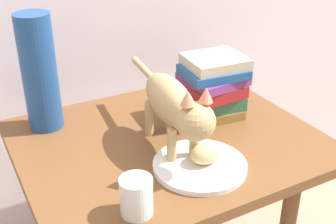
# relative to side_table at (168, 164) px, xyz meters

# --- Properties ---
(side_table) EXTENTS (0.79, 0.65, 0.61)m
(side_table) POSITION_rel_side_table_xyz_m (0.00, 0.00, 0.00)
(side_table) COLOR brown
(side_table) RESTS_ON ground
(plate) EXTENTS (0.23, 0.23, 0.01)m
(plate) POSITION_rel_side_table_xyz_m (0.00, -0.16, 0.09)
(plate) COLOR white
(plate) RESTS_ON side_table
(bread_roll) EXTENTS (0.09, 0.07, 0.05)m
(bread_roll) POSITION_rel_side_table_xyz_m (0.01, -0.16, 0.12)
(bread_roll) COLOR #E0BC7A
(bread_roll) RESTS_ON plate
(cat) EXTENTS (0.12, 0.48, 0.23)m
(cat) POSITION_rel_side_table_xyz_m (-0.02, -0.06, 0.22)
(cat) COLOR tan
(cat) RESTS_ON side_table
(book_stack) EXTENTS (0.19, 0.18, 0.18)m
(book_stack) POSITION_rel_side_table_xyz_m (0.18, 0.06, 0.18)
(book_stack) COLOR olive
(book_stack) RESTS_ON side_table
(green_vase) EXTENTS (0.10, 0.10, 0.33)m
(green_vase) POSITION_rel_side_table_xyz_m (-0.27, 0.23, 0.25)
(green_vase) COLOR navy
(green_vase) RESTS_ON side_table
(candle_jar) EXTENTS (0.07, 0.07, 0.08)m
(candle_jar) POSITION_rel_side_table_xyz_m (-0.20, -0.24, 0.12)
(candle_jar) COLOR silver
(candle_jar) RESTS_ON side_table
(tv_remote) EXTENTS (0.16, 0.08, 0.02)m
(tv_remote) POSITION_rel_side_table_xyz_m (0.27, 0.22, 0.09)
(tv_remote) COLOR black
(tv_remote) RESTS_ON side_table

